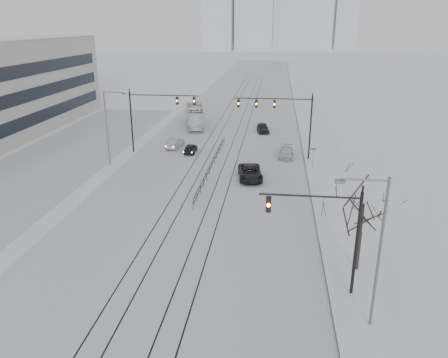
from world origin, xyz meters
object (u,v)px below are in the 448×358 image
sedan_sb_inner (191,148)px  box_truck (195,116)px  traffic_mast_near (331,228)px  bare_tree (363,211)px  sedan_nb_right (286,153)px  sedan_nb_far (263,128)px  sedan_nb_front (250,173)px  sedan_sb_outer (175,143)px

sedan_sb_inner → box_truck: (-2.33, 16.09, 0.98)m
traffic_mast_near → box_truck: (-16.93, 46.46, -2.98)m
bare_tree → traffic_mast_near: bearing=-128.8°
sedan_nb_right → box_truck: (-14.88, 16.51, 0.98)m
sedan_sb_inner → sedan_nb_far: bearing=-126.3°
bare_tree → sedan_nb_right: (-4.46, 26.95, -3.88)m
sedan_sb_inner → sedan_nb_front: (8.48, -9.33, 0.13)m
sedan_nb_right → box_truck: 22.25m
sedan_nb_right → traffic_mast_near: bearing=-82.3°
bare_tree → box_truck: (-19.34, 43.46, -2.90)m
traffic_mast_near → sedan_sb_outer: bearing=117.8°
sedan_nb_front → sedan_nb_far: bearing=80.6°
sedan_sb_inner → sedan_sb_outer: bearing=-41.3°
sedan_sb_inner → sedan_nb_far: sedan_nb_far is taller
sedan_sb_outer → sedan_nb_right: (15.16, -2.65, -0.07)m
sedan_nb_right → sedan_sb_inner: bearing=-178.1°
sedan_sb_outer → sedan_nb_front: bearing=142.0°
sedan_nb_right → sedan_nb_front: bearing=-110.8°
sedan_sb_outer → bare_tree: bearing=131.7°
traffic_mast_near → sedan_nb_far: traffic_mast_near is taller
sedan_nb_right → sedan_nb_far: 13.61m
traffic_mast_near → sedan_sb_outer: (-17.20, 32.60, -3.89)m
sedan_sb_inner → sedan_sb_outer: size_ratio=0.88×
sedan_nb_far → traffic_mast_near: bearing=-91.7°
bare_tree → box_truck: bearing=114.0°
sedan_sb_outer → sedan_nb_right: bearing=178.2°
sedan_sb_outer → box_truck: bearing=-83.0°
sedan_sb_inner → sedan_nb_front: 12.61m
traffic_mast_near → bare_tree: bearing=51.2°
sedan_sb_inner → box_truck: box_truck is taller
traffic_mast_near → sedan_nb_far: bearing=97.3°
sedan_sb_inner → box_truck: 16.28m
sedan_nb_front → sedan_nb_far: size_ratio=1.29×
traffic_mast_near → sedan_nb_right: traffic_mast_near is taller
sedan_sb_inner → sedan_nb_far: size_ratio=0.87×
sedan_nb_far → box_truck: size_ratio=0.36×
sedan_nb_right → sedan_nb_far: size_ratio=1.01×
sedan_sb_outer → sedan_nb_front: 16.01m
bare_tree → sedan_nb_far: size_ratio=1.47×
sedan_sb_outer → sedan_nb_far: (11.70, 10.51, 0.03)m
traffic_mast_near → sedan_sb_outer: size_ratio=1.71×
sedan_sb_inner → sedan_nb_right: size_ratio=0.86×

